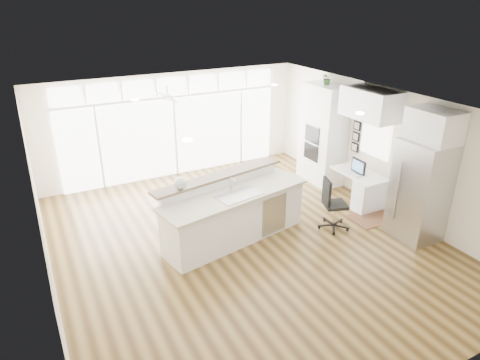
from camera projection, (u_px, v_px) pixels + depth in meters
floor at (245, 242)px, 8.46m from camera, size 7.00×8.00×0.02m
ceiling at (246, 107)px, 7.37m from camera, size 7.00×8.00×0.02m
wall_back at (173, 125)px, 11.16m from camera, size 7.00×0.04×2.70m
wall_front at (419, 308)px, 4.67m from camera, size 7.00×0.04×2.70m
wall_left at (41, 222)px, 6.43m from camera, size 0.04×8.00×2.70m
wall_right at (386, 150)px, 9.40m from camera, size 0.04×8.00×2.70m
glass_wall at (175, 137)px, 11.24m from camera, size 5.80×0.06×2.08m
transom_row at (172, 86)px, 10.70m from camera, size 5.90×0.06×0.40m
desk_window at (376, 138)px, 9.55m from camera, size 0.04×0.85×0.85m
ceiling_fan at (167, 92)px, 9.53m from camera, size 1.16×1.16×0.32m
recessed_lights at (241, 106)px, 7.55m from camera, size 3.40×3.00×0.02m
oven_cabinet at (323, 134)px, 10.76m from camera, size 0.64×1.20×2.50m
desk_nook at (359, 188)px, 9.87m from camera, size 0.72×1.30×0.76m
upper_cabinets at (370, 104)px, 9.10m from camera, size 0.64×1.30×0.64m
refrigerator at (420, 191)px, 8.28m from camera, size 0.76×0.90×2.00m
fridge_cabinet at (434, 125)px, 7.78m from camera, size 0.64×0.90×0.60m
framed_photos at (356, 136)px, 10.11m from camera, size 0.06×0.22×0.80m
kitchen_island at (235, 211)px, 8.32m from camera, size 3.25×1.74×1.22m
rug at (372, 218)px, 9.34m from camera, size 0.96×0.70×0.01m
office_chair at (335, 204)px, 8.73m from camera, size 0.72×0.69×1.11m
fishbowl at (180, 183)px, 7.77m from camera, size 0.25×0.25×0.23m
monitor at (359, 166)px, 9.62m from camera, size 0.08×0.43×0.36m
keyboard at (352, 174)px, 9.61m from camera, size 0.13×0.34×0.02m
potted_plant at (327, 80)px, 10.21m from camera, size 0.27×0.30×0.24m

